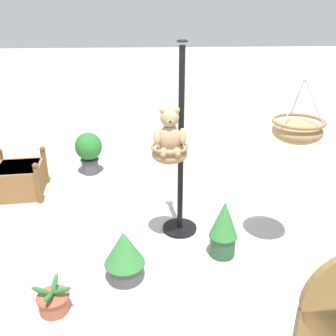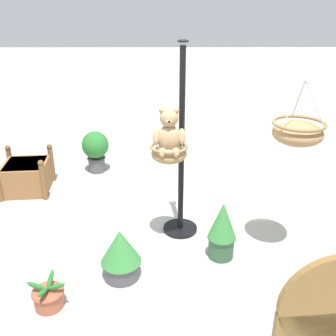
{
  "view_description": "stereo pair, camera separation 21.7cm",
  "coord_description": "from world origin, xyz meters",
  "px_view_note": "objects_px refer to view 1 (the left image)",
  "views": [
    {
      "loc": [
        0.23,
        4.19,
        2.79
      ],
      "look_at": [
        -0.01,
        0.08,
        0.95
      ],
      "focal_mm": 40.99,
      "sensor_mm": 36.0,
      "label": 1
    },
    {
      "loc": [
        0.02,
        4.2,
        2.79
      ],
      "look_at": [
        -0.01,
        0.08,
        0.95
      ],
      "focal_mm": 40.99,
      "sensor_mm": 36.0,
      "label": 2
    }
  ],
  "objects_px": {
    "hanging_basket_with_teddy": "(170,152)",
    "potted_plant_small_succulent": "(124,255)",
    "potted_plant_fern_front": "(89,150)",
    "potted_plant_tall_leafy": "(224,228)",
    "teddy_bear": "(170,134)",
    "potted_plant_flowering_red": "(53,300)",
    "wooden_planter_box": "(20,179)",
    "display_pole_central": "(180,179)",
    "hanging_basket_left_high": "(297,130)"
  },
  "relations": [
    {
      "from": "hanging_basket_with_teddy",
      "to": "potted_plant_tall_leafy",
      "type": "relative_size",
      "value": 0.85
    },
    {
      "from": "potted_plant_flowering_red",
      "to": "potted_plant_small_succulent",
      "type": "height_order",
      "value": "potted_plant_small_succulent"
    },
    {
      "from": "hanging_basket_left_high",
      "to": "potted_plant_fern_front",
      "type": "xyz_separation_m",
      "value": [
        2.57,
        -2.36,
        -1.1
      ]
    },
    {
      "from": "potted_plant_small_succulent",
      "to": "potted_plant_tall_leafy",
      "type": "bearing_deg",
      "value": -162.92
    },
    {
      "from": "display_pole_central",
      "to": "hanging_basket_with_teddy",
      "type": "xyz_separation_m",
      "value": [
        0.15,
        0.25,
        0.46
      ]
    },
    {
      "from": "wooden_planter_box",
      "to": "potted_plant_tall_leafy",
      "type": "bearing_deg",
      "value": 148.64
    },
    {
      "from": "teddy_bear",
      "to": "wooden_planter_box",
      "type": "xyz_separation_m",
      "value": [
        2.2,
        -1.42,
        -1.16
      ]
    },
    {
      "from": "hanging_basket_with_teddy",
      "to": "hanging_basket_left_high",
      "type": "distance_m",
      "value": 1.39
    },
    {
      "from": "hanging_basket_with_teddy",
      "to": "potted_plant_small_succulent",
      "type": "distance_m",
      "value": 1.23
    },
    {
      "from": "hanging_basket_left_high",
      "to": "hanging_basket_with_teddy",
      "type": "bearing_deg",
      "value": -10.36
    },
    {
      "from": "wooden_planter_box",
      "to": "potted_plant_small_succulent",
      "type": "xyz_separation_m",
      "value": [
        -1.68,
        2.05,
        0.04
      ]
    },
    {
      "from": "display_pole_central",
      "to": "potted_plant_flowering_red",
      "type": "bearing_deg",
      "value": 45.28
    },
    {
      "from": "wooden_planter_box",
      "to": "potted_plant_small_succulent",
      "type": "distance_m",
      "value": 2.65
    },
    {
      "from": "teddy_bear",
      "to": "display_pole_central",
      "type": "bearing_deg",
      "value": -118.67
    },
    {
      "from": "teddy_bear",
      "to": "potted_plant_tall_leafy",
      "type": "height_order",
      "value": "teddy_bear"
    },
    {
      "from": "hanging_basket_with_teddy",
      "to": "hanging_basket_left_high",
      "type": "xyz_separation_m",
      "value": [
        -1.33,
        0.24,
        0.32
      ]
    },
    {
      "from": "hanging_basket_with_teddy",
      "to": "potted_plant_fern_front",
      "type": "bearing_deg",
      "value": -59.64
    },
    {
      "from": "potted_plant_tall_leafy",
      "to": "hanging_basket_left_high",
      "type": "bearing_deg",
      "value": -174.85
    },
    {
      "from": "hanging_basket_left_high",
      "to": "potted_plant_small_succulent",
      "type": "relative_size",
      "value": 1.16
    },
    {
      "from": "potted_plant_fern_front",
      "to": "potted_plant_tall_leafy",
      "type": "xyz_separation_m",
      "value": [
        -1.84,
        2.42,
        -0.05
      ]
    },
    {
      "from": "wooden_planter_box",
      "to": "potted_plant_tall_leafy",
      "type": "relative_size",
      "value": 1.13
    },
    {
      "from": "teddy_bear",
      "to": "potted_plant_tall_leafy",
      "type": "relative_size",
      "value": 0.74
    },
    {
      "from": "potted_plant_small_succulent",
      "to": "hanging_basket_with_teddy",
      "type": "bearing_deg",
      "value": -128.44
    },
    {
      "from": "potted_plant_flowering_red",
      "to": "display_pole_central",
      "type": "bearing_deg",
      "value": -134.72
    },
    {
      "from": "potted_plant_small_succulent",
      "to": "potted_plant_flowering_red",
      "type": "bearing_deg",
      "value": 33.71
    },
    {
      "from": "display_pole_central",
      "to": "potted_plant_small_succulent",
      "type": "height_order",
      "value": "display_pole_central"
    },
    {
      "from": "hanging_basket_left_high",
      "to": "potted_plant_tall_leafy",
      "type": "xyz_separation_m",
      "value": [
        0.73,
        0.07,
        -1.15
      ]
    },
    {
      "from": "hanging_basket_with_teddy",
      "to": "hanging_basket_left_high",
      "type": "height_order",
      "value": "hanging_basket_left_high"
    },
    {
      "from": "display_pole_central",
      "to": "hanging_basket_left_high",
      "type": "distance_m",
      "value": 1.5
    },
    {
      "from": "potted_plant_flowering_red",
      "to": "potted_plant_small_succulent",
      "type": "relative_size",
      "value": 0.69
    },
    {
      "from": "hanging_basket_with_teddy",
      "to": "potted_plant_flowering_red",
      "type": "distance_m",
      "value": 1.93
    },
    {
      "from": "wooden_planter_box",
      "to": "potted_plant_fern_front",
      "type": "distance_m",
      "value": 1.21
    },
    {
      "from": "teddy_bear",
      "to": "wooden_planter_box",
      "type": "height_order",
      "value": "teddy_bear"
    },
    {
      "from": "wooden_planter_box",
      "to": "potted_plant_small_succulent",
      "type": "height_order",
      "value": "wooden_planter_box"
    },
    {
      "from": "potted_plant_fern_front",
      "to": "teddy_bear",
      "type": "bearing_deg",
      "value": 120.07
    },
    {
      "from": "display_pole_central",
      "to": "hanging_basket_left_high",
      "type": "relative_size",
      "value": 3.51
    },
    {
      "from": "hanging_basket_left_high",
      "to": "potted_plant_small_succulent",
      "type": "xyz_separation_m",
      "value": [
        1.85,
        0.41,
        -1.22
      ]
    },
    {
      "from": "hanging_basket_left_high",
      "to": "wooden_planter_box",
      "type": "xyz_separation_m",
      "value": [
        3.53,
        -1.64,
        -1.26
      ]
    },
    {
      "from": "hanging_basket_left_high",
      "to": "potted_plant_tall_leafy",
      "type": "relative_size",
      "value": 0.95
    },
    {
      "from": "display_pole_central",
      "to": "potted_plant_tall_leafy",
      "type": "height_order",
      "value": "display_pole_central"
    },
    {
      "from": "wooden_planter_box",
      "to": "hanging_basket_left_high",
      "type": "bearing_deg",
      "value": 155.04
    },
    {
      "from": "potted_plant_fern_front",
      "to": "potted_plant_small_succulent",
      "type": "relative_size",
      "value": 1.24
    },
    {
      "from": "potted_plant_tall_leafy",
      "to": "potted_plant_small_succulent",
      "type": "relative_size",
      "value": 1.22
    },
    {
      "from": "display_pole_central",
      "to": "hanging_basket_with_teddy",
      "type": "distance_m",
      "value": 0.54
    },
    {
      "from": "potted_plant_fern_front",
      "to": "potted_plant_flowering_red",
      "type": "relative_size",
      "value": 1.8
    },
    {
      "from": "display_pole_central",
      "to": "potted_plant_fern_front",
      "type": "xyz_separation_m",
      "value": [
        1.39,
        -1.86,
        -0.31
      ]
    },
    {
      "from": "display_pole_central",
      "to": "potted_plant_small_succulent",
      "type": "relative_size",
      "value": 4.08
    },
    {
      "from": "teddy_bear",
      "to": "potted_plant_fern_front",
      "type": "bearing_deg",
      "value": -59.93
    },
    {
      "from": "potted_plant_fern_front",
      "to": "hanging_basket_left_high",
      "type": "bearing_deg",
      "value": 137.47
    },
    {
      "from": "potted_plant_flowering_red",
      "to": "potted_plant_tall_leafy",
      "type": "xyz_separation_m",
      "value": [
        -1.79,
        -0.79,
        0.24
      ]
    }
  ]
}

